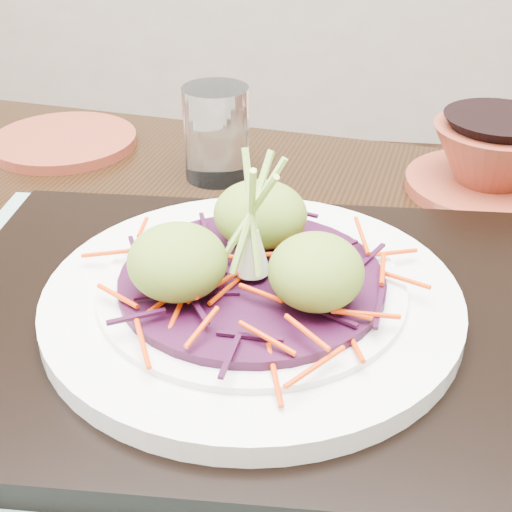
# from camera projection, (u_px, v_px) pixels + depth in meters

# --- Properties ---
(dining_table) EXTENTS (1.19, 0.89, 0.68)m
(dining_table) POSITION_uv_depth(u_px,v_px,m) (286.00, 420.00, 0.55)
(dining_table) COLOR black
(dining_table) RESTS_ON ground
(placemat) EXTENTS (0.51, 0.41, 0.00)m
(placemat) POSITION_uv_depth(u_px,v_px,m) (252.00, 334.00, 0.50)
(placemat) COLOR gray
(placemat) RESTS_ON dining_table
(serving_tray) EXTENTS (0.44, 0.34, 0.02)m
(serving_tray) POSITION_uv_depth(u_px,v_px,m) (252.00, 320.00, 0.49)
(serving_tray) COLOR black
(serving_tray) RESTS_ON placemat
(white_plate) EXTENTS (0.28, 0.28, 0.02)m
(white_plate) POSITION_uv_depth(u_px,v_px,m) (252.00, 298.00, 0.48)
(white_plate) COLOR silver
(white_plate) RESTS_ON serving_tray
(cabbage_bed) EXTENTS (0.18, 0.18, 0.01)m
(cabbage_bed) POSITION_uv_depth(u_px,v_px,m) (252.00, 280.00, 0.47)
(cabbage_bed) COLOR #2E0924
(cabbage_bed) RESTS_ON white_plate
(carrot_julienne) EXTENTS (0.22, 0.22, 0.01)m
(carrot_julienne) POSITION_uv_depth(u_px,v_px,m) (252.00, 269.00, 0.47)
(carrot_julienne) COLOR red
(carrot_julienne) RESTS_ON cabbage_bed
(guacamole_scoops) EXTENTS (0.15, 0.14, 0.05)m
(guacamole_scoops) POSITION_uv_depth(u_px,v_px,m) (252.00, 248.00, 0.46)
(guacamole_scoops) COLOR olive
(guacamole_scoops) RESTS_ON cabbage_bed
(scallion_garnish) EXTENTS (0.06, 0.06, 0.10)m
(scallion_garnish) POSITION_uv_depth(u_px,v_px,m) (252.00, 219.00, 0.45)
(scallion_garnish) COLOR #97C850
(scallion_garnish) RESTS_ON cabbage_bed
(terracotta_side_plate) EXTENTS (0.18, 0.18, 0.01)m
(terracotta_side_plate) POSITION_uv_depth(u_px,v_px,m) (64.00, 141.00, 0.79)
(terracotta_side_plate) COLOR maroon
(terracotta_side_plate) RESTS_ON dining_table
(water_glass) EXTENTS (0.07, 0.07, 0.09)m
(water_glass) POSITION_uv_depth(u_px,v_px,m) (216.00, 133.00, 0.70)
(water_glass) COLOR white
(water_glass) RESTS_ON dining_table
(terracotta_bowl_set) EXTENTS (0.18, 0.18, 0.07)m
(terracotta_bowl_set) POSITION_uv_depth(u_px,v_px,m) (492.00, 163.00, 0.68)
(terracotta_bowl_set) COLOR maroon
(terracotta_bowl_set) RESTS_ON dining_table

